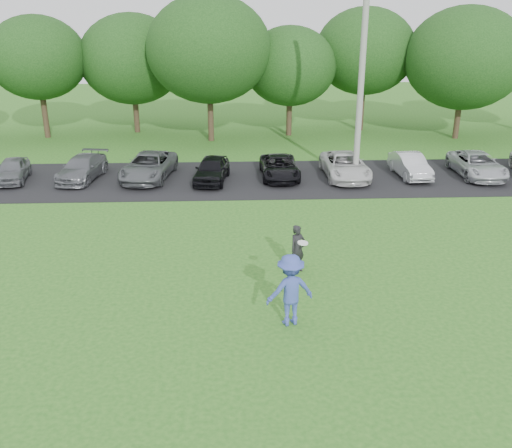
# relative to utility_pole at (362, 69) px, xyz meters

# --- Properties ---
(ground) EXTENTS (100.00, 100.00, 0.00)m
(ground) POSITION_rel_utility_pole_xyz_m (-5.17, -12.51, -5.24)
(ground) COLOR #27631C
(ground) RESTS_ON ground
(parking_lot) EXTENTS (32.00, 6.50, 0.03)m
(parking_lot) POSITION_rel_utility_pole_xyz_m (-5.17, 0.49, -5.22)
(parking_lot) COLOR black
(parking_lot) RESTS_ON ground
(utility_pole) EXTENTS (0.28, 0.28, 10.47)m
(utility_pole) POSITION_rel_utility_pole_xyz_m (0.00, 0.00, 0.00)
(utility_pole) COLOR gray
(utility_pole) RESTS_ON ground
(frisbee_player) EXTENTS (1.42, 1.03, 2.33)m
(frisbee_player) POSITION_rel_utility_pole_xyz_m (-4.46, -13.01, -4.25)
(frisbee_player) COLOR #3B4CA7
(frisbee_player) RESTS_ON ground
(camera_bystander) EXTENTS (0.68, 0.63, 1.55)m
(camera_bystander) POSITION_rel_utility_pole_xyz_m (-3.91, -9.87, -4.46)
(camera_bystander) COLOR black
(camera_bystander) RESTS_ON ground
(parked_cars) EXTENTS (30.74, 5.11, 1.22)m
(parked_cars) POSITION_rel_utility_pole_xyz_m (-3.60, 0.46, -4.63)
(parked_cars) COLOR silver
(parked_cars) RESTS_ON parking_lot
(tree_row) EXTENTS (42.39, 9.85, 8.64)m
(tree_row) POSITION_rel_utility_pole_xyz_m (-3.66, 10.25, -0.33)
(tree_row) COLOR #38281C
(tree_row) RESTS_ON ground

